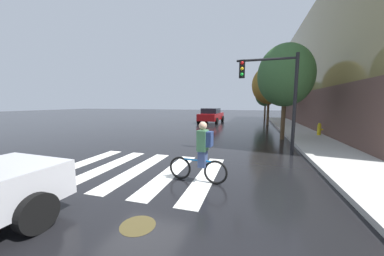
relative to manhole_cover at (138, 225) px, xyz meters
The scene contains 10 objects.
ground_plane 3.08m from the manhole_cover, 118.55° to the left, with size 120.00×120.00×0.00m, color black.
crosswalk_stripes 3.17m from the manhole_cover, 121.50° to the left, with size 5.16×3.93×0.01m.
manhole_cover is the anchor object (origin of this frame).
sedan_mid 19.39m from the manhole_cover, 97.28° to the left, with size 2.42×4.80×1.63m.
cyclist 2.51m from the manhole_cover, 74.97° to the left, with size 1.71×0.38×1.69m.
traffic_light_near 7.43m from the manhole_cover, 66.34° to the left, with size 2.47×0.28×4.20m.
fire_hydrant 13.13m from the manhole_cover, 62.45° to the left, with size 0.33×0.22×0.78m.
street_tree_near 11.50m from the manhole_cover, 70.04° to the left, with size 3.15×3.15×5.61m.
street_tree_mid 19.52m from the manhole_cover, 79.59° to the left, with size 3.32×3.32×5.90m.
street_tree_far 27.95m from the manhole_cover, 82.42° to the left, with size 2.82×2.82×5.02m.
Camera 1 is at (3.36, -5.67, 2.18)m, focal length 18.91 mm.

